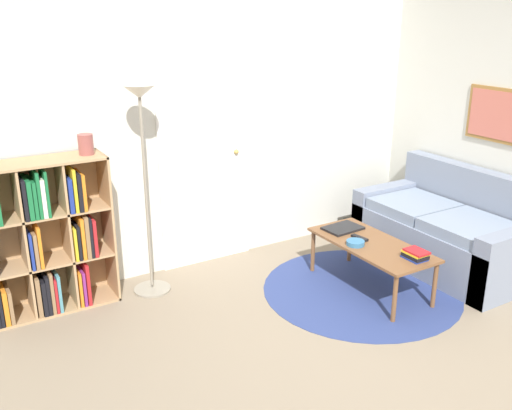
{
  "coord_description": "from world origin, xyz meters",
  "views": [
    {
      "loc": [
        -2.18,
        -2.2,
        2.24
      ],
      "look_at": [
        -0.12,
        1.22,
        0.85
      ],
      "focal_mm": 40.0,
      "sensor_mm": 36.0,
      "label": 1
    }
  ],
  "objects_px": {
    "bookshelf": "(40,240)",
    "vase_on_shelf": "(86,144)",
    "floor_lamp": "(142,136)",
    "laptop": "(343,228)",
    "bowl": "(355,243)",
    "couch": "(449,233)",
    "coffee_table": "(371,248)"
  },
  "relations": [
    {
      "from": "bookshelf",
      "to": "couch",
      "type": "relative_size",
      "value": 0.75
    },
    {
      "from": "bookshelf",
      "to": "coffee_table",
      "type": "bearing_deg",
      "value": -23.32
    },
    {
      "from": "coffee_table",
      "to": "laptop",
      "type": "bearing_deg",
      "value": 91.01
    },
    {
      "from": "laptop",
      "to": "vase_on_shelf",
      "type": "bearing_deg",
      "value": 161.25
    },
    {
      "from": "coffee_table",
      "to": "vase_on_shelf",
      "type": "bearing_deg",
      "value": 152.46
    },
    {
      "from": "laptop",
      "to": "vase_on_shelf",
      "type": "height_order",
      "value": "vase_on_shelf"
    },
    {
      "from": "floor_lamp",
      "to": "bookshelf",
      "type": "bearing_deg",
      "value": 171.52
    },
    {
      "from": "floor_lamp",
      "to": "couch",
      "type": "distance_m",
      "value": 2.88
    },
    {
      "from": "coffee_table",
      "to": "bowl",
      "type": "relative_size",
      "value": 7.4
    },
    {
      "from": "laptop",
      "to": "bowl",
      "type": "distance_m",
      "value": 0.35
    },
    {
      "from": "floor_lamp",
      "to": "coffee_table",
      "type": "relative_size",
      "value": 1.55
    },
    {
      "from": "couch",
      "to": "laptop",
      "type": "distance_m",
      "value": 1.04
    },
    {
      "from": "bookshelf",
      "to": "vase_on_shelf",
      "type": "height_order",
      "value": "vase_on_shelf"
    },
    {
      "from": "floor_lamp",
      "to": "bowl",
      "type": "height_order",
      "value": "floor_lamp"
    },
    {
      "from": "laptop",
      "to": "bowl",
      "type": "relative_size",
      "value": 2.29
    },
    {
      "from": "floor_lamp",
      "to": "laptop",
      "type": "height_order",
      "value": "floor_lamp"
    },
    {
      "from": "bookshelf",
      "to": "floor_lamp",
      "type": "relative_size",
      "value": 0.7
    },
    {
      "from": "laptop",
      "to": "vase_on_shelf",
      "type": "xyz_separation_m",
      "value": [
        -1.97,
        0.67,
        0.85
      ]
    },
    {
      "from": "coffee_table",
      "to": "floor_lamp",
      "type": "bearing_deg",
      "value": 150.03
    },
    {
      "from": "bowl",
      "to": "vase_on_shelf",
      "type": "distance_m",
      "value": 2.25
    },
    {
      "from": "couch",
      "to": "vase_on_shelf",
      "type": "xyz_separation_m",
      "value": [
        -2.94,
        1.01,
        0.98
      ]
    },
    {
      "from": "couch",
      "to": "bookshelf",
      "type": "bearing_deg",
      "value": 163.27
    },
    {
      "from": "coffee_table",
      "to": "vase_on_shelf",
      "type": "distance_m",
      "value": 2.4
    },
    {
      "from": "floor_lamp",
      "to": "coffee_table",
      "type": "bearing_deg",
      "value": -29.97
    },
    {
      "from": "vase_on_shelf",
      "to": "bookshelf",
      "type": "bearing_deg",
      "value": -179.88
    },
    {
      "from": "couch",
      "to": "vase_on_shelf",
      "type": "relative_size",
      "value": 10.28
    },
    {
      "from": "bowl",
      "to": "couch",
      "type": "bearing_deg",
      "value": -0.86
    },
    {
      "from": "bookshelf",
      "to": "vase_on_shelf",
      "type": "bearing_deg",
      "value": 0.12
    },
    {
      "from": "bookshelf",
      "to": "vase_on_shelf",
      "type": "relative_size",
      "value": 7.73
    },
    {
      "from": "floor_lamp",
      "to": "laptop",
      "type": "xyz_separation_m",
      "value": [
        1.57,
        -0.55,
        -0.89
      ]
    },
    {
      "from": "bookshelf",
      "to": "bowl",
      "type": "relative_size",
      "value": 8.02
    },
    {
      "from": "bookshelf",
      "to": "coffee_table",
      "type": "xyz_separation_m",
      "value": [
        2.39,
        -1.03,
        -0.22
      ]
    }
  ]
}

